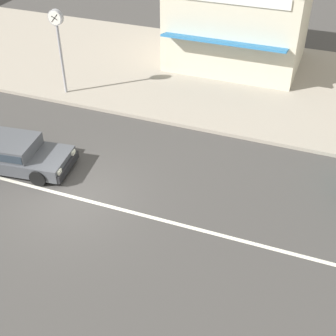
% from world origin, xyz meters
% --- Properties ---
extents(ground_plane, '(160.00, 160.00, 0.00)m').
position_xyz_m(ground_plane, '(0.00, 0.00, 0.00)').
color(ground_plane, '#423F3D').
extents(lane_centre_stripe, '(50.40, 0.14, 0.01)m').
position_xyz_m(lane_centre_stripe, '(0.00, 0.00, 0.00)').
color(lane_centre_stripe, silver).
rests_on(lane_centre_stripe, ground).
extents(kerb_strip, '(68.00, 10.00, 0.15)m').
position_xyz_m(kerb_strip, '(0.00, 10.48, 0.07)').
color(kerb_strip, '#9E9384').
rests_on(kerb_strip, ground).
extents(hatchback_dark_grey_3, '(3.93, 2.19, 1.10)m').
position_xyz_m(hatchback_dark_grey_3, '(-2.80, 0.85, 0.59)').
color(hatchback_dark_grey_3, '#47494F').
rests_on(hatchback_dark_grey_3, ground).
extents(street_clock, '(0.66, 0.22, 3.77)m').
position_xyz_m(street_clock, '(-4.00, 6.32, 2.96)').
color(street_clock, '#9E9EA3').
rests_on(street_clock, kerb_strip).
extents(shopfront_far_kios, '(6.48, 5.85, 4.42)m').
position_xyz_m(shopfront_far_kios, '(2.40, 12.44, 2.37)').
color(shopfront_far_kios, beige).
rests_on(shopfront_far_kios, kerb_strip).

